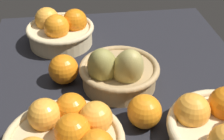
# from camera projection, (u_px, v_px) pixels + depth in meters

# --- Properties ---
(market_tray) EXTENTS (0.84, 0.72, 0.03)m
(market_tray) POSITION_uv_depth(u_px,v_px,m) (118.00, 85.00, 0.85)
(market_tray) COLOR black
(market_tray) RESTS_ON ground
(basket_near_right) EXTENTS (0.24, 0.24, 0.10)m
(basket_near_right) POSITION_uv_depth(u_px,v_px,m) (66.00, 138.00, 0.63)
(basket_near_right) COLOR tan
(basket_near_right) RESTS_ON market_tray
(basket_near_left) EXTENTS (0.21, 0.21, 0.11)m
(basket_near_left) POSITION_uv_depth(u_px,v_px,m) (60.00, 30.00, 0.98)
(basket_near_left) COLOR #D3BC8C
(basket_near_left) RESTS_ON market_tray
(basket_far_right) EXTENTS (0.24, 0.24, 0.10)m
(basket_far_right) POSITION_uv_depth(u_px,v_px,m) (224.00, 128.00, 0.65)
(basket_far_right) COLOR #D3BC8C
(basket_far_right) RESTS_ON market_tray
(basket_center_pears) EXTENTS (0.20, 0.20, 0.15)m
(basket_center_pears) POSITION_uv_depth(u_px,v_px,m) (119.00, 72.00, 0.80)
(basket_center_pears) COLOR tan
(basket_center_pears) RESTS_ON market_tray
(loose_orange_front_gap) EXTENTS (0.08, 0.08, 0.08)m
(loose_orange_front_gap) POSITION_uv_depth(u_px,v_px,m) (144.00, 111.00, 0.69)
(loose_orange_front_gap) COLOR orange
(loose_orange_front_gap) RESTS_ON market_tray
(loose_orange_back_gap) EXTENTS (0.08, 0.08, 0.08)m
(loose_orange_back_gap) POSITION_uv_depth(u_px,v_px,m) (64.00, 69.00, 0.82)
(loose_orange_back_gap) COLOR orange
(loose_orange_back_gap) RESTS_ON market_tray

